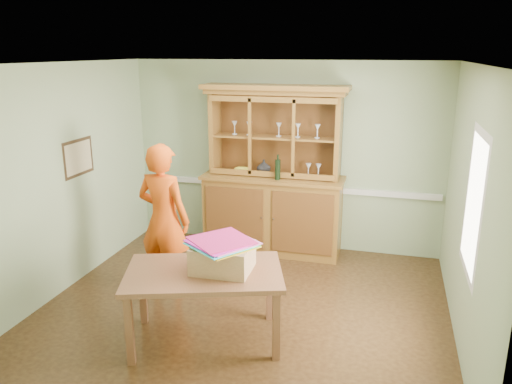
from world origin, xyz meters
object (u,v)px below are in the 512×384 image
(cardboard_box, at_px, (223,258))
(person, at_px, (164,220))
(dining_table, at_px, (204,279))
(china_hutch, at_px, (273,195))

(cardboard_box, xyz_separation_m, person, (-1.01, 0.82, 0.02))
(dining_table, xyz_separation_m, person, (-0.84, 0.89, 0.24))
(person, bearing_deg, cardboard_box, 149.20)
(china_hutch, relative_size, dining_table, 1.38)
(cardboard_box, height_order, person, person)
(dining_table, distance_m, person, 1.25)
(china_hutch, distance_m, person, 1.87)
(china_hutch, height_order, person, china_hutch)
(china_hutch, relative_size, cardboard_box, 4.25)
(person, bearing_deg, dining_table, 141.65)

